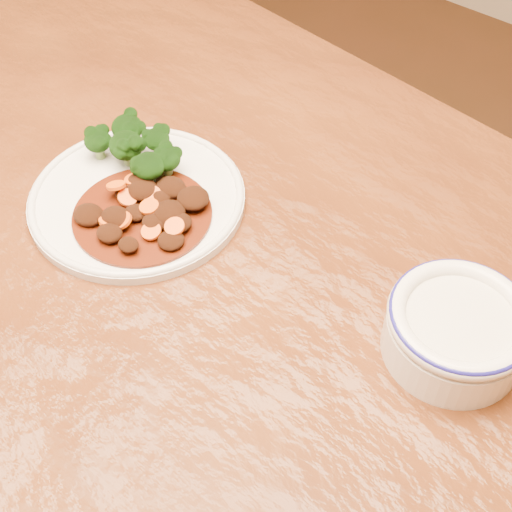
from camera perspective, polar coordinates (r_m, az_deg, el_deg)
The scene contains 6 objects.
ground at distance 1.45m, azimuth -4.28°, elevation -19.74°, with size 4.00×4.00×0.00m, color #432910.
dining_table at distance 0.87m, azimuth -6.75°, elevation -3.02°, with size 1.59×1.06×0.75m.
dinner_plate at distance 0.86m, azimuth -9.49°, elevation 4.63°, with size 0.26×0.26×0.02m.
broccoli_florets at distance 0.89m, azimuth -9.60°, elevation 8.64°, with size 0.12×0.08×0.05m.
mince_stew at distance 0.83m, azimuth -8.71°, elevation 3.70°, with size 0.16×0.16×0.03m.
dip_bowl at distance 0.72m, azimuth 15.77°, elevation -5.63°, with size 0.14×0.14×0.06m.
Camera 1 is at (0.42, -0.35, 1.35)m, focal length 50.00 mm.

